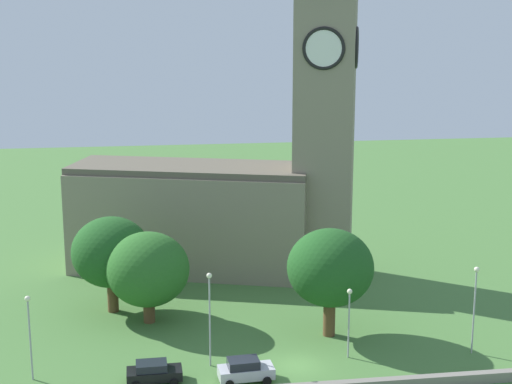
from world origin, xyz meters
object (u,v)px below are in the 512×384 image
Objects in this scene: car_silver at (245,370)px; streetlamp_central at (349,311)px; streetlamp_east_mid at (475,297)px; tree_riverside_west at (111,252)px; car_black at (154,372)px; tree_riverside_east at (330,268)px; tree_churchyard at (148,269)px; streetlamp_west_end at (29,324)px; streetlamp_west_mid at (210,305)px; church at (232,187)px.

streetlamp_central is (8.92, 3.04, 3.14)m from car_silver.
tree_riverside_west reaches higher than streetlamp_east_mid.
tree_riverside_west is at bearing 103.11° from car_black.
tree_churchyard is (-15.64, 5.35, -1.14)m from tree_riverside_east.
tree_churchyard reaches higher than streetlamp_east_mid.
streetlamp_west_end reaches higher than car_black.
car_black is at bearing -76.89° from tree_riverside_west.
streetlamp_west_mid is 1.31× the size of streetlamp_central.
tree_riverside_west is (-29.92, 13.93, 0.89)m from streetlamp_east_mid.
car_silver is at bearing -61.30° from tree_churchyard.
car_black is at bearing -172.23° from streetlamp_central.
tree_churchyard is (-9.26, -13.87, -4.46)m from church.
tree_churchyard is at bearing 161.11° from tree_riverside_east.
streetlamp_west_mid is at bearing -64.54° from tree_churchyard.
car_silver reaches higher than car_black.
streetlamp_west_mid is 1.04× the size of streetlamp_east_mid.
streetlamp_central is (25.15, 0.39, -0.50)m from streetlamp_west_end.
tree_riverside_west is (-19.02, 8.57, -0.34)m from tree_riverside_east.
streetlamp_east_mid is (21.78, -0.72, -0.16)m from streetlamp_west_mid.
car_black is 0.62× the size of streetlamp_west_end.
streetlamp_east_mid is (10.44, -0.64, 0.90)m from streetlamp_central.
church reaches higher than tree_churchyard.
streetlamp_west_mid is (-2.42, 3.12, 4.21)m from car_silver.
car_silver is at bearing -161.18° from streetlamp_central.
tree_riverside_east reaches higher than streetlamp_west_end.
church reaches higher than tree_riverside_west.
streetlamp_west_end is 35.59m from streetlamp_east_mid.
tree_riverside_east reaches higher than tree_riverside_west.
car_silver is (6.96, -0.88, 0.10)m from car_black.
car_silver is 19.92m from streetlamp_east_mid.
tree_churchyard is at bearing 91.03° from car_black.
tree_churchyard is (-0.22, 12.24, 4.24)m from car_black.
tree_riverside_east reaches higher than streetlamp_central.
streetlamp_east_mid is at bearing 7.07° from car_silver.
tree_riverside_west is at bearing 121.64° from streetlamp_west_mid.
church is 3.73× the size of tree_riverside_west.
car_black is (-9.04, -26.11, -8.70)m from church.
streetlamp_west_end is 0.91× the size of streetlamp_east_mid.
tree_churchyard reaches higher than car_silver.
tree_riverside_east is (-0.47, 4.73, 2.13)m from streetlamp_central.
streetlamp_central is (15.89, 2.17, 3.24)m from car_black.
tree_riverside_west is (-3.60, 15.46, 5.04)m from car_black.
tree_riverside_west reaches higher than streetlamp_west_mid.
tree_churchyard is at bearing -43.57° from tree_riverside_west.
streetlamp_east_mid is at bearing 3.31° from car_black.
car_silver is 15.52m from tree_churchyard.
streetlamp_central is at bearing -0.41° from streetlamp_west_mid.
streetlamp_west_end is at bearing -130.83° from tree_churchyard.
church is at bearing 85.59° from car_silver.
streetlamp_west_mid is 15.53m from tree_riverside_west.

